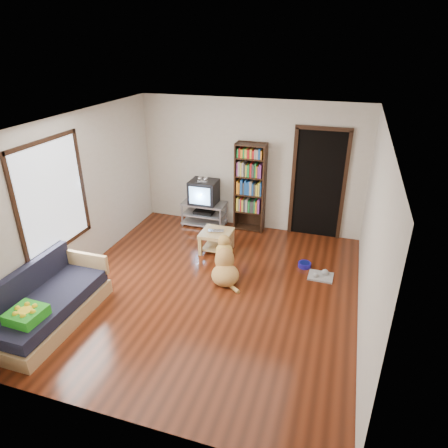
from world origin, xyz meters
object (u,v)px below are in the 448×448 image
(grey_rag, at_px, (321,276))
(crt_tv, at_px, (204,191))
(green_cushion, at_px, (26,315))
(sofa, at_px, (48,305))
(laptop, at_px, (216,232))
(dog_bowl, at_px, (305,265))
(dog, at_px, (225,264))
(bookshelf, at_px, (250,183))
(tv_stand, at_px, (204,213))
(coffee_table, at_px, (216,238))

(grey_rag, xyz_separation_m, crt_tv, (-2.55, 1.37, 0.73))
(green_cushion, distance_m, sofa, 0.54)
(green_cushion, bearing_deg, laptop, 66.55)
(dog_bowl, distance_m, grey_rag, 0.39)
(dog_bowl, distance_m, dog, 1.45)
(grey_rag, distance_m, sofa, 4.21)
(green_cushion, height_order, grey_rag, green_cushion)
(dog_bowl, distance_m, bookshelf, 2.00)
(green_cushion, xyz_separation_m, tv_stand, (0.85, 4.11, -0.22))
(grey_rag, relative_size, coffee_table, 0.73)
(grey_rag, distance_m, crt_tv, 2.98)
(bookshelf, height_order, coffee_table, bookshelf)
(dog_bowl, distance_m, sofa, 4.11)
(grey_rag, distance_m, dog, 1.61)
(laptop, relative_size, dog_bowl, 1.29)
(crt_tv, distance_m, coffee_table, 1.29)
(laptop, bearing_deg, crt_tv, 103.71)
(laptop, xyz_separation_m, tv_stand, (-0.61, 1.05, -0.14))
(green_cushion, height_order, sofa, sofa)
(laptop, height_order, bookshelf, bookshelf)
(laptop, xyz_separation_m, coffee_table, (0.00, 0.03, -0.13))
(bookshelf, bearing_deg, coffee_table, -106.95)
(coffee_table, bearing_deg, crt_tv, 120.51)
(green_cushion, distance_m, dog, 2.95)
(laptop, height_order, tv_stand, tv_stand)
(green_cushion, bearing_deg, crt_tv, 80.43)
(green_cushion, relative_size, tv_stand, 0.46)
(dog_bowl, relative_size, dog, 0.27)
(laptop, bearing_deg, coffee_table, 73.91)
(dog, bearing_deg, green_cushion, -129.85)
(laptop, height_order, dog_bowl, laptop)
(coffee_table, bearing_deg, dog, -63.15)
(laptop, xyz_separation_m, dog_bowl, (1.64, -0.05, -0.37))
(tv_stand, distance_m, sofa, 3.76)
(tv_stand, relative_size, bookshelf, 0.50)
(dog_bowl, distance_m, crt_tv, 2.61)
(grey_rag, relative_size, crt_tv, 0.69)
(dog, bearing_deg, sofa, -138.47)
(coffee_table, bearing_deg, dog_bowl, -2.70)
(dog_bowl, bearing_deg, bookshelf, 137.54)
(crt_tv, height_order, coffee_table, crt_tv)
(sofa, bearing_deg, laptop, 58.47)
(bookshelf, height_order, dog, bookshelf)
(green_cushion, relative_size, dog, 0.51)
(coffee_table, height_order, dog, dog)
(dog_bowl, xyz_separation_m, dog, (-1.21, -0.76, 0.22))
(tv_stand, bearing_deg, dog_bowl, -25.94)
(laptop, relative_size, tv_stand, 0.31)
(coffee_table, bearing_deg, laptop, -90.00)
(green_cushion, height_order, dog, dog)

